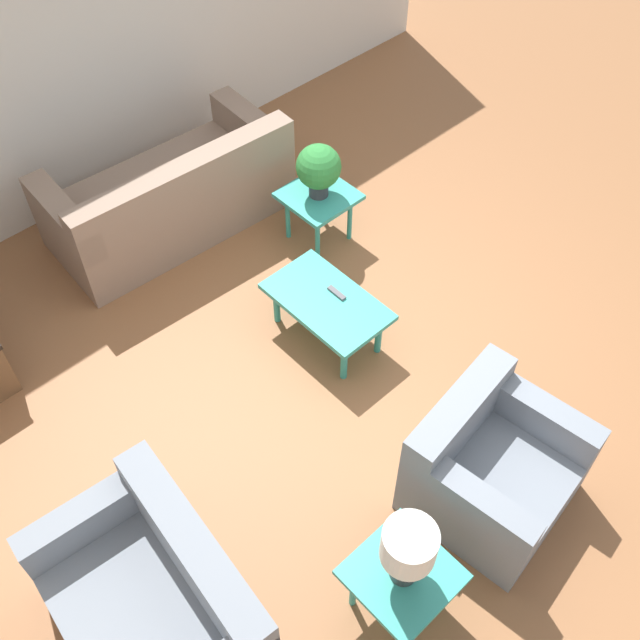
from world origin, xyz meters
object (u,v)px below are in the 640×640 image
Objects in this scene: sofa at (172,198)px; loveseat at (158,604)px; armchair at (490,468)px; coffee_table at (327,304)px; side_table_lamp at (402,578)px; table_lamp at (408,550)px; side_table_plant at (319,201)px; potted_plant at (319,168)px.

loveseat is at bearing 56.42° from sofa.
armchair reaches higher than coffee_table.
armchair is 2.10m from loveseat.
side_table_lamp is at bearing 57.09° from loveseat.
loveseat is 1.42m from table_lamp.
table_lamp is at bearing 116.57° from side_table_lamp.
loveseat is 2.52× the size of side_table_plant.
side_table_lamp is 3.14m from potted_plant.
potted_plant is (0.82, -0.68, 0.38)m from coffee_table.
coffee_table is at bearing 118.71° from loveseat.
armchair is (-3.39, 0.04, 0.01)m from sofa.
side_table_plant is at bearing -34.54° from side_table_lamp.
armchair is at bearing 161.03° from side_table_plant.
side_table_lamp is (-0.83, -1.05, 0.09)m from loveseat.
coffee_table is (1.63, -0.16, 0.03)m from armchair.
loveseat is (0.71, 1.98, -0.01)m from armchair.
table_lamp reaches higher than sofa.
armchair is 1.64m from coffee_table.
side_table_plant is (1.75, -2.82, 0.09)m from loveseat.
coffee_table is 1.07m from side_table_plant.
side_table_lamp is at bearing -179.83° from armchair.
sofa is at bearing -15.46° from side_table_lamp.
coffee_table is 2.11m from table_lamp.
side_table_lamp reaches higher than coffee_table.
side_table_plant is 0.33m from potted_plant.
coffee_table is 1.14m from potted_plant.
loveseat is at bearing 121.77° from potted_plant.
armchair is 1.11× the size of coffee_table.
side_table_plant is (0.82, -0.68, 0.05)m from coffee_table.
loveseat is 1.34m from side_table_lamp.
side_table_lamp is at bearing 145.46° from potted_plant.
sofa is 3.39m from armchair.
table_lamp reaches higher than armchair.
side_table_lamp is (-2.57, 1.77, 0.00)m from side_table_plant.
side_table_plant is at bearing 63.91° from armchair.
loveseat is at bearing 113.39° from coffee_table.
side_table_lamp is 1.18× the size of potted_plant.
armchair and loveseat have the same top height.
armchair is 2.08× the size of table_lamp.
potted_plant reaches higher than side_table_plant.
potted_plant is (1.75, -2.82, 0.42)m from loveseat.
side_table_plant is (2.45, -0.84, 0.08)m from armchair.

